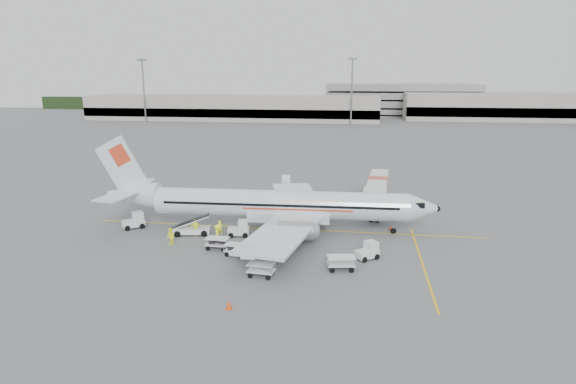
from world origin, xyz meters
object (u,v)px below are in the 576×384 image
tug_fore (367,251)px  aircraft (280,186)px  jet_bridge (377,193)px  tug_mid (238,228)px  belt_loader (191,222)px  tug_aft (133,220)px

tug_fore → aircraft: bearing=103.9°
jet_bridge → tug_mid: jet_bridge is taller
belt_loader → tug_mid: (5.14, 0.26, -0.55)m
tug_fore → tug_aft: (-25.98, 5.63, 0.08)m
aircraft → tug_aft: aircraft is taller
aircraft → tug_fore: (9.43, -7.46, -4.23)m
belt_loader → tug_aft: size_ratio=2.20×
jet_bridge → tug_fore: bearing=-90.0°
jet_bridge → tug_mid: size_ratio=7.05×
jet_bridge → tug_aft: size_ratio=6.66×
jet_bridge → tug_mid: (-15.06, -12.99, -1.21)m
tug_aft → belt_loader: bearing=-47.1°
tug_mid → tug_aft: (-12.43, 0.94, 0.05)m
belt_loader → tug_fore: belt_loader is taller
belt_loader → tug_fore: (18.70, -4.43, -0.58)m
tug_mid → tug_aft: size_ratio=0.94×
belt_loader → aircraft: bearing=6.9°
belt_loader → tug_mid: size_ratio=2.33×
belt_loader → tug_aft: bearing=159.5°
tug_fore → tug_aft: 26.59m
tug_aft → aircraft: bearing=-31.5°
jet_bridge → tug_aft: 30.04m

